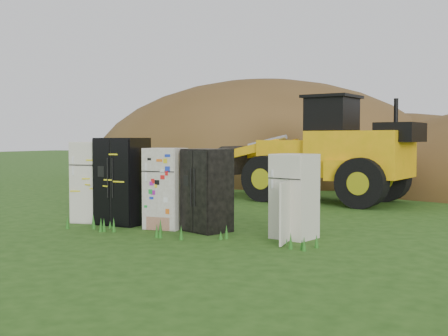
# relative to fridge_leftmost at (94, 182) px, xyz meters

# --- Properties ---
(ground) EXTENTS (120.00, 120.00, 0.00)m
(ground) POSITION_rel_fridge_leftmost_xyz_m (2.47, -0.02, -0.91)
(ground) COLOR #224713
(ground) RESTS_ON ground
(fridge_leftmost) EXTENTS (0.96, 0.93, 1.83)m
(fridge_leftmost) POSITION_rel_fridge_leftmost_xyz_m (0.00, 0.00, 0.00)
(fridge_leftmost) COLOR beige
(fridge_leftmost) RESTS_ON ground
(fridge_black_side) EXTENTS (1.00, 0.79, 1.92)m
(fridge_black_side) POSITION_rel_fridge_leftmost_xyz_m (0.81, -0.01, 0.05)
(fridge_black_side) COLOR black
(fridge_black_side) RESTS_ON ground
(fridge_sticker) EXTENTS (0.84, 0.79, 1.70)m
(fridge_sticker) POSITION_rel_fridge_leftmost_xyz_m (1.96, -0.05, -0.06)
(fridge_sticker) COLOR silver
(fridge_sticker) RESTS_ON ground
(fridge_dark_mid) EXTENTS (1.06, 0.96, 1.69)m
(fridge_dark_mid) POSITION_rel_fridge_leftmost_xyz_m (2.95, -0.02, -0.07)
(fridge_dark_mid) COLOR black
(fridge_dark_mid) RESTS_ON ground
(fridge_open_door) EXTENTS (0.86, 0.82, 1.61)m
(fridge_open_door) POSITION_rel_fridge_leftmost_xyz_m (4.81, 0.02, -0.11)
(fridge_open_door) COLOR beige
(fridge_open_door) RESTS_ON ground
(wheel_loader) EXTENTS (6.90, 3.55, 3.19)m
(wheel_loader) POSITION_rel_fridge_leftmost_xyz_m (2.94, 6.53, 0.68)
(wheel_loader) COLOR #FDB010
(wheel_loader) RESTS_ON ground
(dirt_mound_left) EXTENTS (17.95, 13.47, 9.55)m
(dirt_mound_left) POSITION_rel_fridge_leftmost_xyz_m (-2.43, 15.30, -0.91)
(dirt_mound_left) COLOR #4C3518
(dirt_mound_left) RESTS_ON ground
(dirt_mound_back) EXTENTS (18.20, 12.13, 6.25)m
(dirt_mound_back) POSITION_rel_fridge_leftmost_xyz_m (2.99, 17.44, -0.91)
(dirt_mound_back) COLOR #4C3518
(dirt_mound_back) RESTS_ON ground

